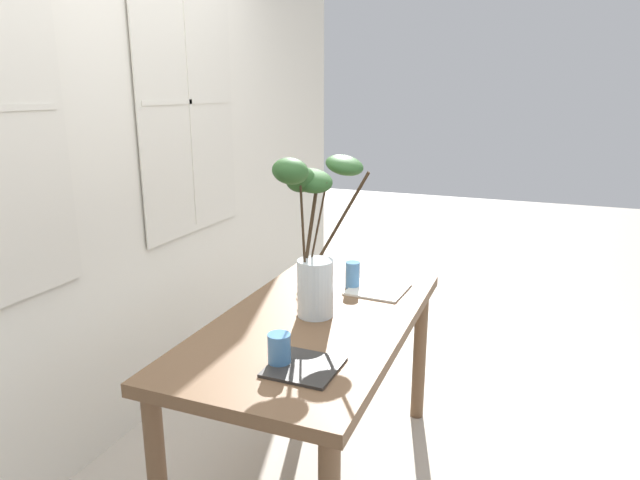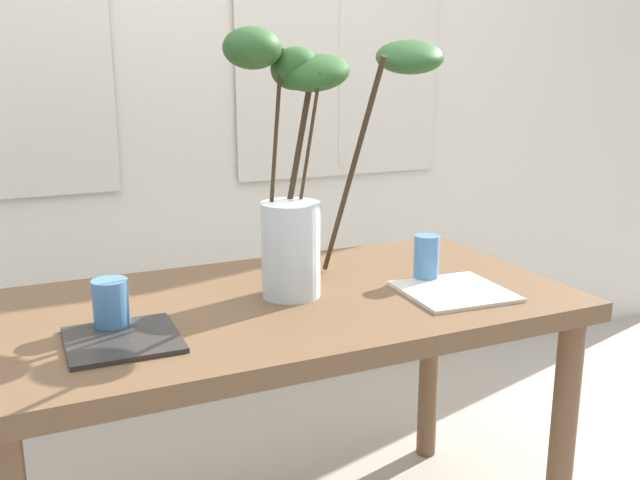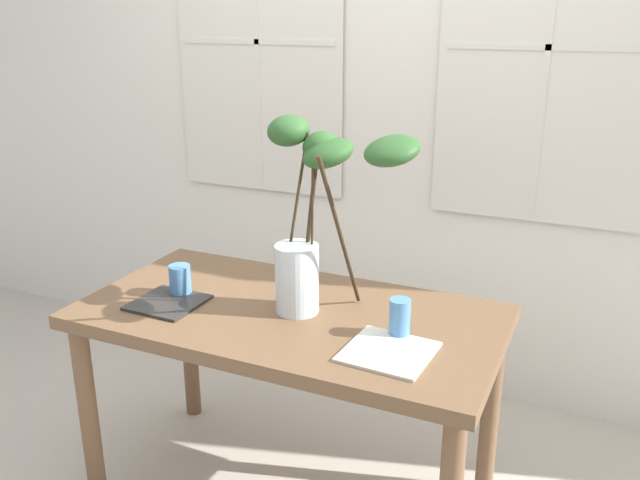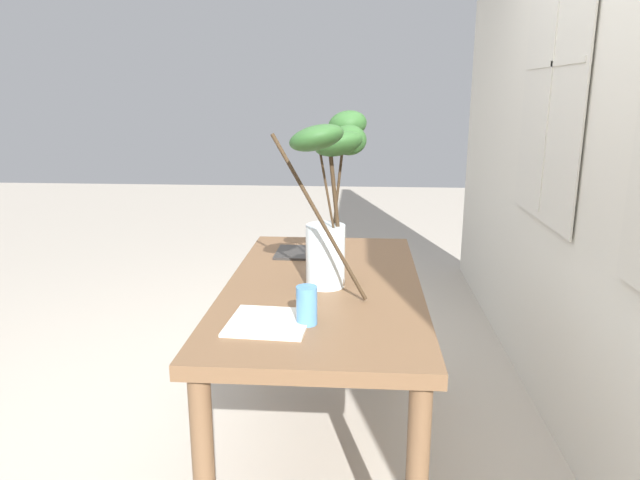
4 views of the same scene
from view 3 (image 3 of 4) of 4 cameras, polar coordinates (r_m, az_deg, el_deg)
back_wall_with_windows at (r=3.06m, az=6.31°, el=12.68°), size 5.32×0.14×2.77m
dining_table at (r=2.32m, az=-2.63°, el=-8.21°), size 1.42×0.74×0.75m
vase_with_branches at (r=2.14m, az=-0.36°, el=2.53°), size 0.57×0.35×0.66m
drinking_glass_blue_left at (r=2.42m, az=-11.85°, el=-3.38°), size 0.08×0.08×0.11m
drinking_glass_blue_right at (r=2.09m, az=6.82°, el=-6.62°), size 0.07×0.07×0.12m
plate_square_left at (r=2.38m, az=-12.85°, el=-5.23°), size 0.23×0.23×0.01m
plate_square_right at (r=2.01m, az=5.87°, el=-9.47°), size 0.26×0.26×0.01m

